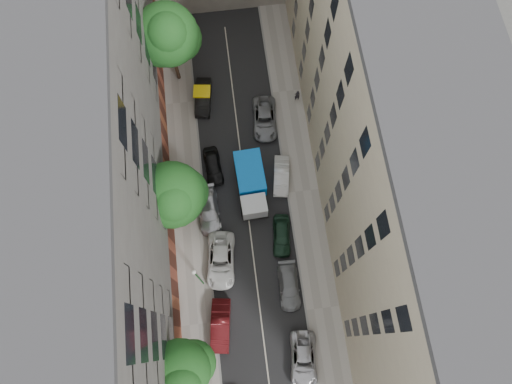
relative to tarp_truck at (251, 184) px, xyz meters
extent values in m
plane|color=#4C4C49|center=(-0.60, -0.84, -1.56)|extent=(120.00, 120.00, 0.00)
cube|color=black|center=(-0.60, -0.84, -1.55)|extent=(8.00, 44.00, 0.02)
cube|color=gray|center=(-6.10, -0.84, -1.49)|extent=(3.00, 44.00, 0.15)
cube|color=gray|center=(4.90, -0.84, -1.49)|extent=(3.00, 44.00, 0.15)
cube|color=#504D4B|center=(-11.60, -0.84, 8.44)|extent=(8.00, 44.00, 20.00)
cube|color=#B4A88C|center=(10.40, -0.84, 8.44)|extent=(8.00, 44.00, 20.00)
cube|color=black|center=(0.00, -0.11, -0.94)|extent=(2.64, 6.21, 0.34)
cube|color=#A8AAAC|center=(0.00, -2.27, 0.08)|extent=(2.34, 1.91, 1.93)
cube|color=#0D7FFA|center=(0.00, 0.91, 0.25)|extent=(2.66, 4.18, 2.04)
cylinder|color=black|center=(-1.08, -2.27, -1.08)|extent=(0.32, 0.95, 0.95)
cylinder|color=black|center=(1.08, -2.27, -1.08)|extent=(0.32, 0.95, 0.95)
cylinder|color=black|center=(-1.08, 1.70, -1.08)|extent=(0.32, 0.95, 0.95)
cylinder|color=black|center=(1.08, 1.70, -1.08)|extent=(0.32, 0.95, 0.95)
imported|color=#4F0F12|center=(-4.14, -12.24, -0.81)|extent=(2.21, 4.76, 1.51)
imported|color=silver|center=(-3.55, -6.64, -0.82)|extent=(3.06, 5.55, 1.47)
imported|color=#B4B4B9|center=(-4.20, -1.85, -0.86)|extent=(2.14, 4.92, 1.41)
imported|color=black|center=(-3.40, 2.56, -0.88)|extent=(1.92, 4.10, 1.36)
imported|color=black|center=(-3.69, 10.16, -0.84)|extent=(2.08, 4.51, 1.43)
imported|color=#B0B0B5|center=(2.52, -15.84, -0.90)|extent=(2.73, 4.98, 1.32)
imported|color=slate|center=(2.20, -9.64, -0.92)|extent=(1.93, 4.46, 1.28)
imported|color=black|center=(2.20, -5.04, -0.88)|extent=(2.11, 4.18, 1.36)
imported|color=silver|center=(3.00, 0.76, -0.89)|extent=(2.05, 4.22, 1.33)
imported|color=slate|center=(2.20, 6.96, -0.87)|extent=(2.77, 5.20, 1.39)
cylinder|color=#382619|center=(-7.00, -15.29, 0.14)|extent=(0.36, 0.36, 3.10)
cylinder|color=#382619|center=(-7.00, -15.29, 2.80)|extent=(0.24, 0.24, 2.21)
sphere|color=#1C501A|center=(-7.00, -15.29, 4.97)|extent=(4.62, 4.62, 4.62)
sphere|color=#1C501A|center=(-6.10, -14.89, 3.90)|extent=(3.47, 3.47, 3.47)
sphere|color=#1C501A|center=(-7.70, -15.79, 4.35)|extent=(3.23, 3.23, 3.23)
cylinder|color=#382619|center=(-6.79, -1.53, -0.12)|extent=(0.36, 0.36, 2.58)
cylinder|color=#382619|center=(-6.79, -1.53, 2.09)|extent=(0.24, 0.24, 1.84)
sphere|color=#1C501A|center=(-6.79, -1.53, 3.90)|extent=(5.69, 5.69, 5.69)
sphere|color=#1C501A|center=(-5.89, -1.13, 3.02)|extent=(4.27, 4.27, 4.27)
sphere|color=#1C501A|center=(-7.49, -2.03, 3.38)|extent=(3.98, 3.98, 3.98)
sphere|color=#1C501A|center=(-6.59, -2.33, 4.86)|extent=(3.70, 3.70, 3.70)
cylinder|color=#382619|center=(-6.00, 13.16, 0.27)|extent=(0.36, 0.36, 3.37)
cylinder|color=#382619|center=(-6.00, 13.16, 3.16)|extent=(0.24, 0.24, 2.41)
sphere|color=#1C501A|center=(-6.00, 13.16, 5.52)|extent=(5.81, 5.81, 5.81)
sphere|color=#1C501A|center=(-5.10, 13.56, 4.36)|extent=(4.36, 4.36, 4.36)
sphere|color=#1C501A|center=(-6.70, 12.66, 4.84)|extent=(4.07, 4.07, 4.07)
sphere|color=#1C501A|center=(-5.80, 12.36, 6.77)|extent=(3.78, 3.78, 3.78)
cylinder|color=#1A5D25|center=(-5.35, -8.40, 1.87)|extent=(0.14, 0.14, 6.56)
sphere|color=silver|center=(-5.35, -8.40, 5.26)|extent=(0.36, 0.36, 0.36)
imported|color=black|center=(5.80, 9.06, -0.63)|extent=(0.57, 0.38, 1.55)
camera|label=1|loc=(-1.31, -14.14, 39.96)|focal=32.00mm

